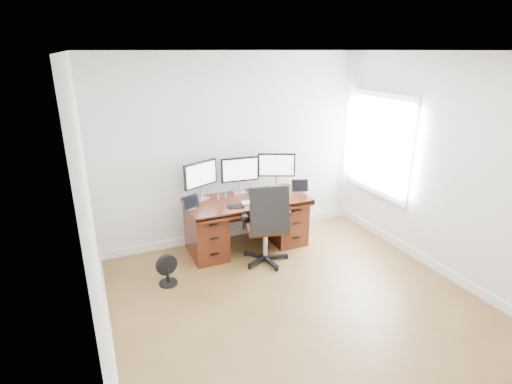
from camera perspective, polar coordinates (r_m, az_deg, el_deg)
name	(u,v)px	position (r m, az deg, el deg)	size (l,w,h in m)	color
ground	(312,319)	(4.50, 8.04, -17.56)	(4.50, 4.50, 0.00)	brown
back_wall	(235,150)	(5.78, -2.99, 6.04)	(4.00, 0.10, 2.70)	white
right_wall	(461,173)	(5.22, 27.25, 2.41)	(0.10, 4.50, 2.70)	white
desk	(247,221)	(5.71, -1.33, -4.16)	(1.70, 0.80, 0.75)	#42190D
office_chair	(266,238)	(5.29, 1.47, -6.53)	(0.72, 0.72, 1.13)	black
floor_fan	(167,271)	(5.04, -12.56, -10.89)	(0.27, 0.23, 0.39)	black
monitor_left	(201,176)	(5.51, -7.92, 2.34)	(0.52, 0.26, 0.53)	silver
monitor_center	(240,171)	(5.68, -2.30, 3.06)	(0.55, 0.16, 0.53)	silver
monitor_right	(277,166)	(5.91, 2.95, 3.70)	(0.52, 0.26, 0.53)	silver
tablet_left	(191,203)	(5.24, -9.21, -1.52)	(0.25, 0.15, 0.19)	silver
tablet_right	(300,187)	(5.82, 6.33, 0.77)	(0.25, 0.14, 0.19)	silver
keyboard	(252,202)	(5.41, -0.57, -1.46)	(0.28, 0.12, 0.01)	silver
trackpad	(266,200)	(5.50, 1.40, -1.14)	(0.13, 0.13, 0.01)	#B9BBC0
drawing_tablet	(236,207)	(5.28, -2.94, -2.09)	(0.22, 0.14, 0.01)	black
phone	(246,200)	(5.49, -1.46, -1.17)	(0.13, 0.06, 0.01)	black
figurine_brown	(218,196)	(5.55, -5.40, -0.63)	(0.03, 0.03, 0.08)	#9B593B
figurine_blue	(226,195)	(5.58, -4.32, -0.47)	(0.03, 0.03, 0.08)	#547EDB
figurine_pink	(235,194)	(5.62, -3.02, -0.28)	(0.03, 0.03, 0.08)	#E46784
figurine_yellow	(250,192)	(5.71, -0.83, 0.04)	(0.03, 0.03, 0.08)	#E6C463
figurine_orange	(260,190)	(5.76, 0.58, 0.24)	(0.03, 0.03, 0.08)	#F09E4E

